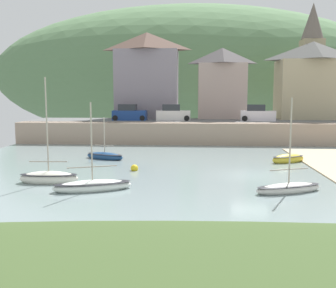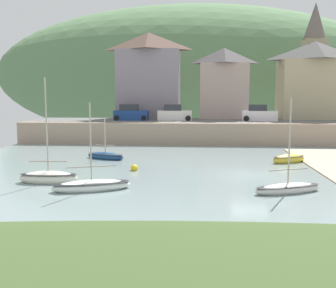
{
  "view_description": "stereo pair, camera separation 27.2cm",
  "coord_description": "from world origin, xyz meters",
  "px_view_note": "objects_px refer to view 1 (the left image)",
  "views": [
    {
      "loc": [
        -3.91,
        -27.23,
        5.61
      ],
      "look_at": [
        -5.84,
        1.79,
        1.91
      ],
      "focal_mm": 42.34,
      "sensor_mm": 36.0,
      "label": 1
    },
    {
      "loc": [
        -3.64,
        -27.21,
        5.61
      ],
      "look_at": [
        -5.84,
        1.79,
        1.91
      ],
      "focal_mm": 42.34,
      "sensor_mm": 36.0,
      "label": 2
    }
  ],
  "objects_px": {
    "waterfront_building_left": "(147,75)",
    "dinghy_open_wooden": "(288,159)",
    "sailboat_far_left": "(93,186)",
    "mooring_buoy": "(134,168)",
    "parked_car_near_slipway": "(129,114)",
    "parked_car_by_wall": "(173,114)",
    "parked_car_end_of_row": "(257,114)",
    "church_with_spire": "(311,59)",
    "fishing_boat_green": "(49,178)",
    "rowboat_small_beached": "(105,156)",
    "waterfront_building_centre": "(222,83)",
    "waterfront_building_right": "(312,80)",
    "motorboat_with_cabin": "(289,188)"
  },
  "relations": [
    {
      "from": "waterfront_building_left",
      "to": "dinghy_open_wooden",
      "type": "height_order",
      "value": "waterfront_building_left"
    },
    {
      "from": "sailboat_far_left",
      "to": "mooring_buoy",
      "type": "height_order",
      "value": "sailboat_far_left"
    },
    {
      "from": "parked_car_near_slipway",
      "to": "parked_car_by_wall",
      "type": "distance_m",
      "value": 5.32
    },
    {
      "from": "parked_car_end_of_row",
      "to": "mooring_buoy",
      "type": "bearing_deg",
      "value": -114.72
    },
    {
      "from": "sailboat_far_left",
      "to": "parked_car_end_of_row",
      "type": "xyz_separation_m",
      "value": [
        13.45,
        25.62,
        2.94
      ]
    },
    {
      "from": "dinghy_open_wooden",
      "to": "parked_car_end_of_row",
      "type": "distance_m",
      "value": 15.47
    },
    {
      "from": "mooring_buoy",
      "to": "dinghy_open_wooden",
      "type": "bearing_deg",
      "value": 19.72
    },
    {
      "from": "church_with_spire",
      "to": "sailboat_far_left",
      "type": "height_order",
      "value": "church_with_spire"
    },
    {
      "from": "church_with_spire",
      "to": "fishing_boat_green",
      "type": "distance_m",
      "value": 42.19
    },
    {
      "from": "rowboat_small_beached",
      "to": "parked_car_end_of_row",
      "type": "xyz_separation_m",
      "value": [
        15.26,
        14.49,
        2.95
      ]
    },
    {
      "from": "waterfront_building_centre",
      "to": "dinghy_open_wooden",
      "type": "relative_size",
      "value": 2.83
    },
    {
      "from": "waterfront_building_right",
      "to": "sailboat_far_left",
      "type": "xyz_separation_m",
      "value": [
        -20.95,
        -30.12,
        -7.12
      ]
    },
    {
      "from": "sailboat_far_left",
      "to": "waterfront_building_left",
      "type": "bearing_deg",
      "value": 70.54
    },
    {
      "from": "fishing_boat_green",
      "to": "mooring_buoy",
      "type": "bearing_deg",
      "value": 39.82
    },
    {
      "from": "church_with_spire",
      "to": "motorboat_with_cabin",
      "type": "distance_m",
      "value": 36.88
    },
    {
      "from": "waterfront_building_centre",
      "to": "rowboat_small_beached",
      "type": "bearing_deg",
      "value": -120.7
    },
    {
      "from": "motorboat_with_cabin",
      "to": "parked_car_near_slipway",
      "type": "bearing_deg",
      "value": 96.5
    },
    {
      "from": "waterfront_building_right",
      "to": "parked_car_by_wall",
      "type": "relative_size",
      "value": 2.35
    },
    {
      "from": "dinghy_open_wooden",
      "to": "mooring_buoy",
      "type": "height_order",
      "value": "dinghy_open_wooden"
    },
    {
      "from": "sailboat_far_left",
      "to": "dinghy_open_wooden",
      "type": "distance_m",
      "value": 17.18
    },
    {
      "from": "church_with_spire",
      "to": "parked_car_by_wall",
      "type": "relative_size",
      "value": 3.69
    },
    {
      "from": "waterfront_building_centre",
      "to": "mooring_buoy",
      "type": "bearing_deg",
      "value": -108.24
    },
    {
      "from": "waterfront_building_right",
      "to": "waterfront_building_left",
      "type": "bearing_deg",
      "value": 180.0
    },
    {
      "from": "sailboat_far_left",
      "to": "dinghy_open_wooden",
      "type": "xyz_separation_m",
      "value": [
        13.65,
        10.44,
        0.02
      ]
    },
    {
      "from": "dinghy_open_wooden",
      "to": "parked_car_by_wall",
      "type": "xyz_separation_m",
      "value": [
        -10.35,
        15.19,
        2.93
      ]
    },
    {
      "from": "fishing_boat_green",
      "to": "sailboat_far_left",
      "type": "bearing_deg",
      "value": -30.41
    },
    {
      "from": "motorboat_with_cabin",
      "to": "parked_car_end_of_row",
      "type": "relative_size",
      "value": 1.3
    },
    {
      "from": "waterfront_building_centre",
      "to": "waterfront_building_right",
      "type": "distance_m",
      "value": 11.49
    },
    {
      "from": "rowboat_small_beached",
      "to": "parked_car_end_of_row",
      "type": "bearing_deg",
      "value": 66.49
    },
    {
      "from": "waterfront_building_centre",
      "to": "dinghy_open_wooden",
      "type": "bearing_deg",
      "value": -77.98
    },
    {
      "from": "motorboat_with_cabin",
      "to": "mooring_buoy",
      "type": "distance_m",
      "value": 11.41
    },
    {
      "from": "waterfront_building_left",
      "to": "motorboat_with_cabin",
      "type": "relative_size",
      "value": 2.0
    },
    {
      "from": "sailboat_far_left",
      "to": "rowboat_small_beached",
      "type": "bearing_deg",
      "value": 79.14
    },
    {
      "from": "waterfront_building_right",
      "to": "parked_car_by_wall",
      "type": "bearing_deg",
      "value": -165.69
    },
    {
      "from": "dinghy_open_wooden",
      "to": "parked_car_near_slipway",
      "type": "bearing_deg",
      "value": 108.85
    },
    {
      "from": "dinghy_open_wooden",
      "to": "fishing_boat_green",
      "type": "bearing_deg",
      "value": -179.84
    },
    {
      "from": "waterfront_building_centre",
      "to": "parked_car_end_of_row",
      "type": "relative_size",
      "value": 2.13
    },
    {
      "from": "sailboat_far_left",
      "to": "motorboat_with_cabin",
      "type": "height_order",
      "value": "motorboat_with_cabin"
    },
    {
      "from": "parked_car_near_slipway",
      "to": "church_with_spire",
      "type": "bearing_deg",
      "value": 21.34
    },
    {
      "from": "waterfront_building_left",
      "to": "fishing_boat_green",
      "type": "xyz_separation_m",
      "value": [
        -2.92,
        -28.38,
        -7.73
      ]
    },
    {
      "from": "dinghy_open_wooden",
      "to": "parked_car_near_slipway",
      "type": "relative_size",
      "value": 0.77
    },
    {
      "from": "waterfront_building_left",
      "to": "waterfront_building_centre",
      "type": "xyz_separation_m",
      "value": [
        9.8,
        0.0,
        -1.02
      ]
    },
    {
      "from": "church_with_spire",
      "to": "parked_car_by_wall",
      "type": "distance_m",
      "value": 21.62
    },
    {
      "from": "waterfront_building_right",
      "to": "mooring_buoy",
      "type": "bearing_deg",
      "value": -128.92
    },
    {
      "from": "sailboat_far_left",
      "to": "mooring_buoy",
      "type": "xyz_separation_m",
      "value": [
        1.54,
        6.1,
        -0.09
      ]
    },
    {
      "from": "waterfront_building_right",
      "to": "sailboat_far_left",
      "type": "height_order",
      "value": "waterfront_building_right"
    },
    {
      "from": "mooring_buoy",
      "to": "parked_car_by_wall",
      "type": "bearing_deg",
      "value": 84.86
    },
    {
      "from": "fishing_boat_green",
      "to": "motorboat_with_cabin",
      "type": "relative_size",
      "value": 1.23
    },
    {
      "from": "waterfront_building_left",
      "to": "waterfront_building_right",
      "type": "relative_size",
      "value": 1.14
    },
    {
      "from": "dinghy_open_wooden",
      "to": "sailboat_far_left",
      "type": "bearing_deg",
      "value": -169.65
    }
  ]
}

